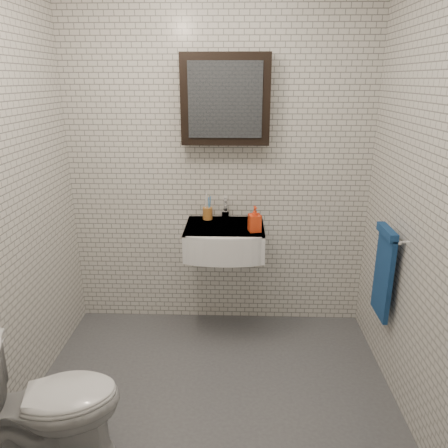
{
  "coord_description": "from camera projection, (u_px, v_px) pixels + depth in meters",
  "views": [
    {
      "loc": [
        0.14,
        -2.13,
        1.83
      ],
      "look_at": [
        0.06,
        0.45,
        0.97
      ],
      "focal_mm": 35.0,
      "sensor_mm": 36.0,
      "label": 1
    }
  ],
  "objects": [
    {
      "name": "washbasin",
      "position": [
        224.0,
        240.0,
        3.06
      ],
      "size": [
        0.55,
        0.5,
        0.2
      ],
      "color": "white",
      "rests_on": "room_shell"
    },
    {
      "name": "room_shell",
      "position": [
        210.0,
        157.0,
        2.14
      ],
      "size": [
        2.22,
        2.02,
        2.51
      ],
      "color": "silver",
      "rests_on": "ground"
    },
    {
      "name": "mirror_cabinet",
      "position": [
        225.0,
        100.0,
        2.95
      ],
      "size": [
        0.6,
        0.15,
        0.6
      ],
      "color": "black",
      "rests_on": "room_shell"
    },
    {
      "name": "towel_rail",
      "position": [
        384.0,
        269.0,
        2.68
      ],
      "size": [
        0.09,
        0.3,
        0.58
      ],
      "color": "silver",
      "rests_on": "room_shell"
    },
    {
      "name": "soap_bottle",
      "position": [
        255.0,
        219.0,
        2.93
      ],
      "size": [
        0.09,
        0.1,
        0.18
      ],
      "primitive_type": "imported",
      "rotation": [
        0.0,
        0.0,
        0.21
      ],
      "color": "#FF5D1A",
      "rests_on": "washbasin"
    },
    {
      "name": "toilet",
      "position": [
        46.0,
        403.0,
        2.1
      ],
      "size": [
        0.76,
        0.55,
        0.7
      ],
      "primitive_type": "imported",
      "rotation": [
        0.0,
        0.0,
        1.82
      ],
      "color": "white",
      "rests_on": "ground"
    },
    {
      "name": "toothbrush_cup",
      "position": [
        208.0,
        213.0,
        3.2
      ],
      "size": [
        0.07,
        0.07,
        0.19
      ],
      "rotation": [
        0.0,
        0.0,
        -0.01
      ],
      "color": "#B16C2C",
      "rests_on": "washbasin"
    },
    {
      "name": "faucet",
      "position": [
        225.0,
        210.0,
        3.2
      ],
      "size": [
        0.06,
        0.2,
        0.15
      ],
      "color": "silver",
      "rests_on": "washbasin"
    },
    {
      "name": "ground",
      "position": [
        212.0,
        401.0,
        2.61
      ],
      "size": [
        2.2,
        2.0,
        0.01
      ],
      "primitive_type": "cube",
      "color": "#494B50",
      "rests_on": "ground"
    }
  ]
}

